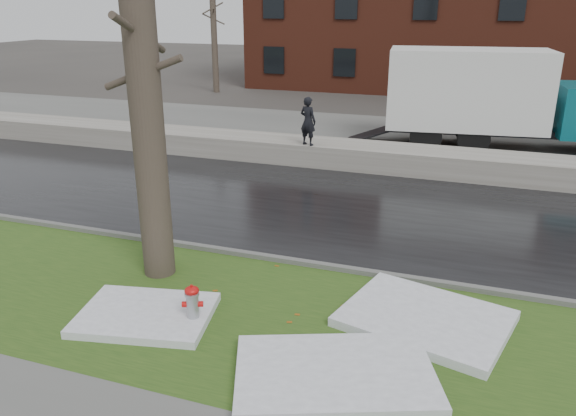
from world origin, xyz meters
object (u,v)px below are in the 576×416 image
(fire_hydrant, at_px, (193,303))
(tree, at_px, (143,77))
(box_truck, at_px, (499,98))
(worker, at_px, (308,121))

(fire_hydrant, distance_m, tree, 4.05)
(tree, relative_size, box_truck, 0.70)
(fire_hydrant, relative_size, tree, 0.10)
(box_truck, bearing_deg, tree, -122.60)
(fire_hydrant, xyz_separation_m, worker, (-1.11, 9.85, 1.10))
(worker, bearing_deg, box_truck, -123.07)
(tree, height_order, box_truck, tree)
(fire_hydrant, height_order, worker, worker)
(fire_hydrant, xyz_separation_m, box_truck, (4.62, 14.49, 1.45))
(tree, bearing_deg, box_truck, 64.56)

